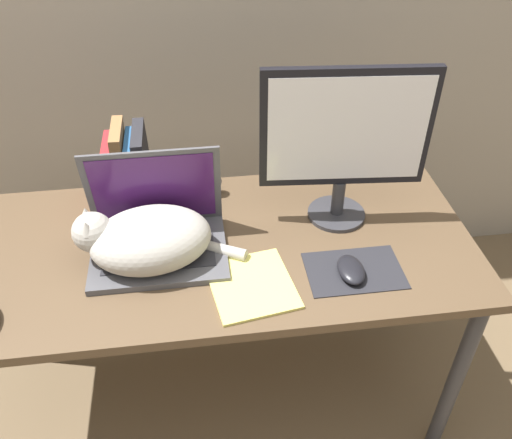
# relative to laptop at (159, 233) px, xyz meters

# --- Properties ---
(desk) EXTENTS (1.49, 0.64, 0.71)m
(desk) POSITION_rel_laptop_xyz_m (0.11, -0.01, -0.12)
(desk) COLOR brown
(desk) RESTS_ON ground_plane
(laptop) EXTENTS (0.35, 0.26, 0.27)m
(laptop) POSITION_rel_laptop_xyz_m (0.00, 0.00, 0.00)
(laptop) COLOR #4C4C51
(laptop) RESTS_ON desk
(cat) EXTENTS (0.44, 0.26, 0.16)m
(cat) POSITION_rel_laptop_xyz_m (-0.03, -0.05, 0.02)
(cat) COLOR #B2ADA3
(cat) RESTS_ON desk
(external_monitor) EXTENTS (0.45, 0.17, 0.45)m
(external_monitor) POSITION_rel_laptop_xyz_m (0.51, 0.07, 0.20)
(external_monitor) COLOR #333338
(external_monitor) RESTS_ON desk
(mousepad) EXTENTS (0.25, 0.16, 0.00)m
(mousepad) POSITION_rel_laptop_xyz_m (0.50, -0.16, -0.05)
(mousepad) COLOR #232328
(mousepad) RESTS_ON desk
(computer_mouse) EXTENTS (0.07, 0.11, 0.03)m
(computer_mouse) POSITION_rel_laptop_xyz_m (0.48, -0.17, -0.03)
(computer_mouse) COLOR black
(computer_mouse) RESTS_ON mousepad
(book_row) EXTENTS (0.13, 0.16, 0.25)m
(book_row) POSITION_rel_laptop_xyz_m (-0.08, 0.22, 0.06)
(book_row) COLOR maroon
(book_row) RESTS_ON desk
(notepad) EXTENTS (0.23, 0.25, 0.01)m
(notepad) POSITION_rel_laptop_xyz_m (0.23, -0.18, -0.05)
(notepad) COLOR #E5DB6B
(notepad) RESTS_ON desk
(webcam) EXTENTS (0.04, 0.04, 0.07)m
(webcam) POSITION_rel_laptop_xyz_m (0.17, 0.23, -0.01)
(webcam) COLOR #232328
(webcam) RESTS_ON desk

